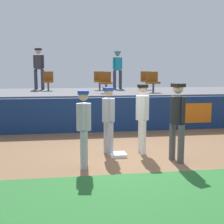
# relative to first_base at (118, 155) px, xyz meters

# --- Properties ---
(ground_plane) EXTENTS (60.00, 60.00, 0.00)m
(ground_plane) POSITION_rel_first_base_xyz_m (0.19, -0.19, -0.04)
(ground_plane) COLOR brown
(grass_foreground_strip) EXTENTS (18.00, 2.80, 0.01)m
(grass_foreground_strip) POSITION_rel_first_base_xyz_m (0.19, -2.77, -0.04)
(grass_foreground_strip) COLOR #26662B
(grass_foreground_strip) RESTS_ON ground_plane
(first_base) EXTENTS (0.40, 0.40, 0.08)m
(first_base) POSITION_rel_first_base_xyz_m (0.00, 0.00, 0.00)
(first_base) COLOR white
(first_base) RESTS_ON ground_plane
(player_fielder_home) EXTENTS (0.36, 0.56, 1.81)m
(player_fielder_home) POSITION_rel_first_base_xyz_m (0.68, 0.24, 1.00)
(player_fielder_home) COLOR white
(player_fielder_home) RESTS_ON ground_plane
(player_runner_visitor) EXTENTS (0.39, 0.48, 1.73)m
(player_runner_visitor) POSITION_rel_first_base_xyz_m (-0.21, 0.25, 0.96)
(player_runner_visitor) COLOR #9EA3AD
(player_runner_visitor) RESTS_ON ground_plane
(player_coach_visitor) EXTENTS (0.37, 0.48, 1.73)m
(player_coach_visitor) POSITION_rel_first_base_xyz_m (-0.91, -0.76, 0.96)
(player_coach_visitor) COLOR #9EA3AD
(player_coach_visitor) RESTS_ON ground_plane
(player_umpire) EXTENTS (0.44, 0.50, 1.86)m
(player_umpire) POSITION_rel_first_base_xyz_m (1.31, -0.63, 1.04)
(player_umpire) COLOR #4C4C51
(player_umpire) RESTS_ON ground_plane
(field_wall) EXTENTS (18.00, 0.26, 1.21)m
(field_wall) POSITION_rel_first_base_xyz_m (0.20, 3.27, 0.56)
(field_wall) COLOR navy
(field_wall) RESTS_ON ground_plane
(bleacher_platform) EXTENTS (18.00, 4.80, 1.26)m
(bleacher_platform) POSITION_rel_first_base_xyz_m (0.19, 5.84, 0.59)
(bleacher_platform) COLOR #59595E
(bleacher_platform) RESTS_ON ground_plane
(seat_front_right) EXTENTS (0.46, 0.44, 0.84)m
(seat_front_right) POSITION_rel_first_base_xyz_m (2.25, 4.71, 1.69)
(seat_front_right) COLOR #4C4C51
(seat_front_right) RESTS_ON bleacher_platform
(seat_back_left) EXTENTS (0.44, 0.44, 0.84)m
(seat_back_left) POSITION_rel_first_base_xyz_m (-1.99, 6.51, 1.69)
(seat_back_left) COLOR #4C4C51
(seat_back_left) RESTS_ON bleacher_platform
(seat_front_center) EXTENTS (0.44, 0.44, 0.84)m
(seat_front_center) POSITION_rel_first_base_xyz_m (0.33, 4.71, 1.69)
(seat_front_center) COLOR #4C4C51
(seat_front_center) RESTS_ON bleacher_platform
(seat_back_right) EXTENTS (0.45, 0.44, 0.84)m
(seat_back_right) POSITION_rel_first_base_xyz_m (2.44, 6.51, 1.69)
(seat_back_right) COLOR #4C4C51
(seat_back_right) RESTS_ON bleacher_platform
(seat_back_center) EXTENTS (0.48, 0.44, 0.84)m
(seat_back_center) POSITION_rel_first_base_xyz_m (0.28, 6.51, 1.69)
(seat_back_center) COLOR #4C4C51
(seat_back_center) RESTS_ON bleacher_platform
(spectator_hooded) EXTENTS (0.50, 0.46, 1.90)m
(spectator_hooded) POSITION_rel_first_base_xyz_m (-2.45, 7.46, 2.32)
(spectator_hooded) COLOR #33384C
(spectator_hooded) RESTS_ON bleacher_platform
(spectator_capped) EXTENTS (0.48, 0.43, 1.79)m
(spectator_capped) POSITION_rel_first_base_xyz_m (1.25, 7.37, 2.26)
(spectator_capped) COLOR #33384C
(spectator_capped) RESTS_ON bleacher_platform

